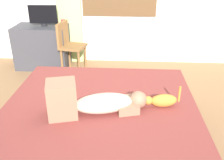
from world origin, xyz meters
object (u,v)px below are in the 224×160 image
person_lying (93,101)px  desk (43,47)px  chair_by_desk (69,44)px  cat (162,100)px  cup (63,22)px  bed (101,121)px  tv_monitor (43,15)px

person_lying → desk: size_ratio=1.04×
desk → chair_by_desk: chair_by_desk is taller
cat → cup: bearing=123.8°
bed → cat: (0.60, -0.06, 0.30)m
person_lying → cup: size_ratio=11.18×
desk → cup: 0.57m
bed → tv_monitor: bearing=120.4°
bed → desk: (-1.25, 2.01, 0.14)m
bed → cup: size_ratio=23.57×
desk → bed: bearing=-58.1°
cat → bed: bearing=174.6°
tv_monitor → chair_by_desk: bearing=-26.6°
cat → tv_monitor: bearing=130.8°
desk → chair_by_desk: bearing=-23.4°
cup → chair_by_desk: (0.17, -0.39, -0.27)m
bed → desk: 2.37m
cup → cat: bearing=-56.2°
bed → person_lying: person_lying is taller
bed → cup: (-0.88, 2.17, 0.55)m
bed → person_lying: size_ratio=2.11×
person_lying → tv_monitor: tv_monitor is taller
bed → tv_monitor: size_ratio=4.11×
bed → cat: cat is taller
tv_monitor → chair_by_desk: tv_monitor is taller
tv_monitor → cat: bearing=-49.2°
cat → tv_monitor: size_ratio=0.74×
cat → cup: cup is taller
bed → tv_monitor: tv_monitor is taller
bed → chair_by_desk: 1.94m
tv_monitor → desk: bearing=180.0°
person_lying → chair_by_desk: size_ratio=1.09×
cat → cup: 2.69m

